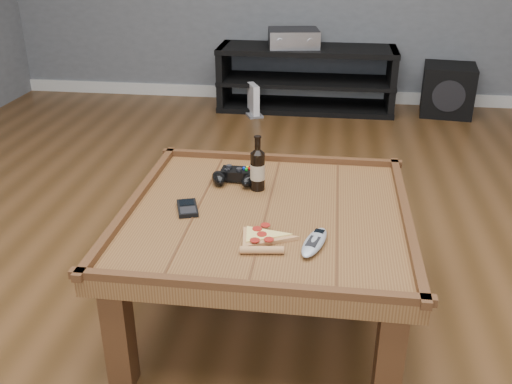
# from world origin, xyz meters

# --- Properties ---
(ground) EXTENTS (6.00, 6.00, 0.00)m
(ground) POSITION_xyz_m (0.00, 0.00, 0.00)
(ground) COLOR #442B13
(ground) RESTS_ON ground
(baseboard) EXTENTS (5.00, 0.02, 0.10)m
(baseboard) POSITION_xyz_m (0.00, 2.99, 0.05)
(baseboard) COLOR silver
(baseboard) RESTS_ON ground
(coffee_table) EXTENTS (1.03, 1.03, 0.48)m
(coffee_table) POSITION_xyz_m (0.00, 0.00, 0.39)
(coffee_table) COLOR brown
(coffee_table) RESTS_ON ground
(media_console) EXTENTS (1.40, 0.45, 0.50)m
(media_console) POSITION_xyz_m (0.00, 2.75, 0.25)
(media_console) COLOR black
(media_console) RESTS_ON ground
(beer_bottle) EXTENTS (0.06, 0.06, 0.22)m
(beer_bottle) POSITION_xyz_m (-0.06, 0.18, 0.54)
(beer_bottle) COLOR black
(beer_bottle) RESTS_ON coffee_table
(game_controller) EXTENTS (0.21, 0.14, 0.06)m
(game_controller) POSITION_xyz_m (-0.15, 0.23, 0.48)
(game_controller) COLOR black
(game_controller) RESTS_ON coffee_table
(pizza_slice) EXTENTS (0.18, 0.26, 0.03)m
(pizza_slice) POSITION_xyz_m (0.01, -0.21, 0.46)
(pizza_slice) COLOR tan
(pizza_slice) RESTS_ON coffee_table
(smartphone) EXTENTS (0.10, 0.14, 0.02)m
(smartphone) POSITION_xyz_m (-0.28, -0.03, 0.46)
(smartphone) COLOR black
(smartphone) RESTS_ON coffee_table
(remote_control) EXTENTS (0.11, 0.20, 0.03)m
(remote_control) POSITION_xyz_m (0.18, -0.22, 0.46)
(remote_control) COLOR #9BA2A9
(remote_control) RESTS_ON coffee_table
(av_receiver) EXTENTS (0.43, 0.38, 0.13)m
(av_receiver) POSITION_xyz_m (-0.11, 2.75, 0.57)
(av_receiver) COLOR black
(av_receiver) RESTS_ON media_console
(subwoofer) EXTENTS (0.43, 0.43, 0.39)m
(subwoofer) POSITION_xyz_m (1.11, 2.77, 0.19)
(subwoofer) COLOR black
(subwoofer) RESTS_ON ground
(game_console) EXTENTS (0.18, 0.22, 0.25)m
(game_console) POSITION_xyz_m (-0.40, 2.52, 0.11)
(game_console) COLOR slate
(game_console) RESTS_ON ground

